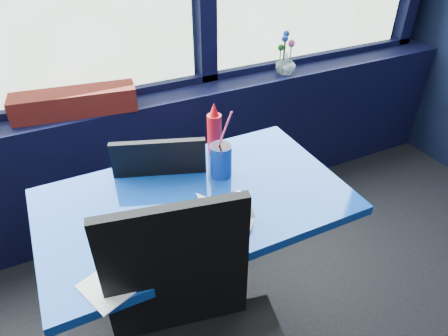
# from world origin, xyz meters

# --- Properties ---
(window_sill) EXTENTS (5.00, 0.26, 0.80)m
(window_sill) POSITION_xyz_m (0.00, 2.87, 0.40)
(window_sill) COLOR black
(window_sill) RESTS_ON ground
(near_table) EXTENTS (1.20, 0.70, 0.75)m
(near_table) POSITION_xyz_m (0.30, 2.00, 0.57)
(near_table) COLOR black
(near_table) RESTS_ON ground
(chair_near_back) EXTENTS (0.53, 0.53, 0.91)m
(chair_near_back) POSITION_xyz_m (0.19, 2.32, 0.52)
(chair_near_back) COLOR black
(chair_near_back) RESTS_ON ground
(planter_box) EXTENTS (0.63, 0.24, 0.12)m
(planter_box) POSITION_xyz_m (-0.00, 2.84, 0.86)
(planter_box) COLOR maroon
(planter_box) RESTS_ON window_sill
(flower_vase) EXTENTS (0.15, 0.15, 0.26)m
(flower_vase) POSITION_xyz_m (1.25, 2.82, 0.88)
(flower_vase) COLOR silver
(flower_vase) RESTS_ON window_sill
(food_basket) EXTENTS (0.32, 0.32, 0.09)m
(food_basket) POSITION_xyz_m (0.31, 1.81, 0.78)
(food_basket) COLOR red
(food_basket) RESTS_ON near_table
(ketchup_bottle) EXTENTS (0.07, 0.07, 0.25)m
(ketchup_bottle) POSITION_xyz_m (0.51, 2.28, 0.86)
(ketchup_bottle) COLOR red
(ketchup_bottle) RESTS_ON near_table
(soda_cup) EXTENTS (0.09, 0.09, 0.31)m
(soda_cup) POSITION_xyz_m (0.46, 2.10, 0.83)
(soda_cup) COLOR navy
(soda_cup) RESTS_ON near_table
(napkin) EXTENTS (0.20, 0.20, 0.00)m
(napkin) POSITION_xyz_m (-0.09, 1.72, 0.75)
(napkin) COLOR white
(napkin) RESTS_ON near_table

